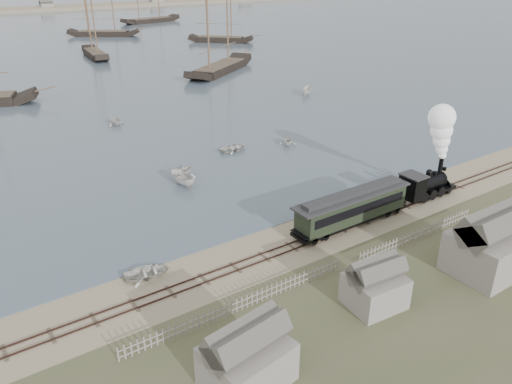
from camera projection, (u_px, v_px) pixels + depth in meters
ground at (261, 244)px, 45.63m from camera, size 600.00×600.00×0.00m
rail_track at (274, 253)px, 44.11m from camera, size 120.00×1.80×0.16m
picket_fence_west at (243, 310)px, 37.08m from camera, size 19.00×0.10×1.20m
picket_fence_east at (417, 240)px, 46.33m from camera, size 15.00×0.10×1.20m
shed_left at (247, 381)px, 30.80m from camera, size 5.00×4.00×4.10m
shed_mid at (373, 305)px, 37.63m from camera, size 4.00×3.50×3.60m
shed_right at (484, 271)px, 41.71m from camera, size 6.00×5.00×5.10m
locomotive at (438, 157)px, 53.09m from camera, size 7.87×2.94×9.81m
passenger_coach at (352, 207)px, 47.96m from camera, size 13.30×2.56×3.23m
beached_dinghy at (147, 272)px, 40.80m from camera, size 3.39×4.30×0.81m
rowboat_1 at (183, 170)px, 59.05m from camera, size 4.30×4.49×1.83m
rowboat_2 at (182, 179)px, 56.93m from camera, size 4.15×2.02×1.54m
rowboat_3 at (234, 148)px, 67.49m from camera, size 3.02×4.13×0.84m
rowboat_4 at (288, 140)px, 69.33m from camera, size 3.77×3.66×1.52m
rowboat_5 at (307, 91)px, 94.95m from camera, size 3.68×4.03×1.54m
rowboat_7 at (115, 120)px, 77.75m from camera, size 4.05×3.82×1.70m
schooner_3 at (90, 18)px, 127.53m from camera, size 6.14×18.56×20.00m
schooner_4 at (219, 27)px, 110.73m from camera, size 24.50×19.15×20.00m
schooner_5 at (220, 8)px, 151.81m from camera, size 17.75×17.05×20.00m
schooner_8 at (100, 5)px, 164.33m from camera, size 22.37×17.81×20.00m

